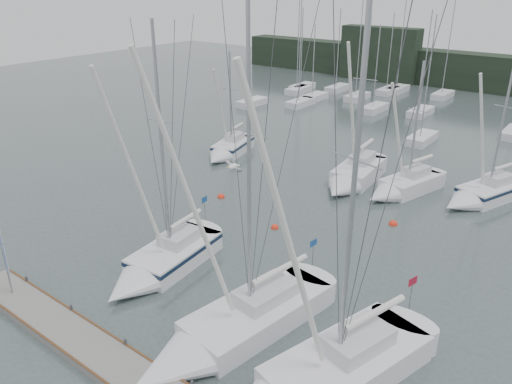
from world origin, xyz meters
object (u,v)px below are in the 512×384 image
(sailboat_mid_c, at_px, (400,188))
(buoy_a, at_px, (275,228))
(sailboat_near_left, at_px, (157,266))
(sailboat_mid_b, at_px, (352,178))
(sailboat_mid_d, at_px, (480,195))
(buoy_c, at_px, (221,197))
(dock_banner, at_px, (4,253))
(buoy_b, at_px, (393,224))
(sailboat_mid_a, at_px, (227,150))
(sailboat_near_center, at_px, (220,336))

(sailboat_mid_c, relative_size, buoy_a, 20.45)
(sailboat_near_left, xyz_separation_m, sailboat_mid_b, (2.43, 17.92, 0.05))
(sailboat_mid_d, distance_m, buoy_c, 18.77)
(buoy_a, bearing_deg, sailboat_mid_b, 86.54)
(buoy_a, bearing_deg, sailboat_mid_d, 52.45)
(buoy_c, height_order, dock_banner, dock_banner)
(buoy_a, bearing_deg, sailboat_near_left, -102.41)
(sailboat_mid_d, xyz_separation_m, dock_banner, (-15.20, -26.72, 2.26))
(sailboat_mid_d, xyz_separation_m, buoy_c, (-15.42, -10.68, -0.57))
(buoy_c, bearing_deg, buoy_b, 16.79)
(sailboat_mid_d, bearing_deg, sailboat_mid_a, -150.21)
(buoy_c, bearing_deg, sailboat_near_center, -48.91)
(sailboat_mid_c, bearing_deg, sailboat_mid_b, -155.42)
(sailboat_near_left, height_order, sailboat_mid_c, sailboat_near_left)
(sailboat_near_left, distance_m, sailboat_mid_b, 18.08)
(sailboat_near_left, relative_size, buoy_a, 27.79)
(sailboat_mid_b, xyz_separation_m, buoy_b, (5.34, -4.32, -0.62))
(buoy_c, bearing_deg, sailboat_mid_a, 127.50)
(buoy_b, bearing_deg, buoy_c, -163.21)
(sailboat_near_left, bearing_deg, sailboat_mid_a, 113.24)
(buoy_b, bearing_deg, dock_banner, -120.80)
(sailboat_mid_b, relative_size, dock_banner, 3.28)
(sailboat_near_left, distance_m, buoy_b, 15.68)
(sailboat_near_center, xyz_separation_m, buoy_c, (-10.65, 12.21, -0.53))
(sailboat_mid_d, height_order, buoy_b, sailboat_mid_d)
(sailboat_mid_c, xyz_separation_m, dock_banner, (-10.07, -24.52, 2.27))
(dock_banner, bearing_deg, sailboat_mid_c, 81.72)
(sailboat_near_center, bearing_deg, sailboat_mid_d, 87.25)
(sailboat_mid_d, relative_size, buoy_b, 19.90)
(sailboat_mid_a, distance_m, buoy_a, 14.61)
(buoy_c, bearing_deg, sailboat_mid_c, 39.46)
(sailboat_mid_d, height_order, dock_banner, sailboat_mid_d)
(sailboat_mid_d, relative_size, dock_banner, 2.82)
(buoy_a, bearing_deg, sailboat_mid_a, 142.67)
(buoy_a, height_order, buoy_c, buoy_c)
(sailboat_near_center, height_order, sailboat_mid_d, sailboat_near_center)
(sailboat_near_left, bearing_deg, sailboat_mid_b, 76.10)
(sailboat_near_center, relative_size, sailboat_mid_d, 1.39)
(buoy_b, bearing_deg, sailboat_mid_a, 168.11)
(sailboat_mid_d, distance_m, buoy_b, 7.92)
(sailboat_mid_c, relative_size, sailboat_mid_d, 0.91)
(sailboat_near_left, height_order, dock_banner, sailboat_near_left)
(buoy_a, relative_size, dock_banner, 0.12)
(sailboat_near_center, height_order, sailboat_mid_b, sailboat_near_center)
(sailboat_mid_b, bearing_deg, sailboat_mid_d, 11.87)
(sailboat_near_left, xyz_separation_m, sailboat_near_center, (6.49, -2.20, -0.04))
(sailboat_mid_a, relative_size, dock_banner, 2.42)
(sailboat_near_left, height_order, buoy_a, sailboat_near_left)
(sailboat_mid_a, bearing_deg, buoy_a, -51.57)
(sailboat_mid_a, bearing_deg, sailboat_mid_d, -5.07)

